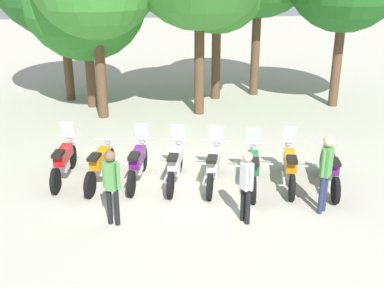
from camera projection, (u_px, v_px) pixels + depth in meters
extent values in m
plane|color=#ADA899|center=(194.00, 184.00, 11.95)|extent=(80.00, 80.00, 0.00)
cylinder|color=black|center=(72.00, 157.00, 12.82)|extent=(0.18, 0.65, 0.64)
cylinder|color=black|center=(55.00, 181.00, 11.37)|extent=(0.18, 0.65, 0.64)
cube|color=silver|center=(71.00, 145.00, 12.70)|extent=(0.16, 0.37, 0.04)
cube|color=red|center=(63.00, 155.00, 12.02)|extent=(0.38, 0.98, 0.30)
cube|color=silver|center=(64.00, 165.00, 12.06)|extent=(0.27, 0.42, 0.24)
cube|color=black|center=(58.00, 154.00, 11.57)|extent=(0.29, 0.47, 0.08)
cylinder|color=silver|center=(70.00, 147.00, 12.62)|extent=(0.08, 0.23, 0.64)
cylinder|color=silver|center=(68.00, 136.00, 12.42)|extent=(0.62, 0.11, 0.04)
sphere|color=silver|center=(69.00, 139.00, 12.58)|extent=(0.18, 0.18, 0.16)
cylinder|color=silver|center=(54.00, 172.00, 11.81)|extent=(0.16, 0.70, 0.07)
cube|color=silver|center=(68.00, 129.00, 12.40)|extent=(0.37, 0.18, 0.39)
cylinder|color=black|center=(109.00, 160.00, 12.61)|extent=(0.25, 0.65, 0.64)
cylinder|color=black|center=(90.00, 185.00, 11.18)|extent=(0.25, 0.65, 0.64)
cube|color=silver|center=(109.00, 148.00, 12.49)|extent=(0.20, 0.38, 0.04)
cube|color=orange|center=(100.00, 158.00, 11.82)|extent=(0.48, 0.98, 0.30)
cube|color=silver|center=(100.00, 169.00, 11.87)|extent=(0.31, 0.44, 0.24)
cube|color=black|center=(94.00, 157.00, 11.38)|extent=(0.34, 0.49, 0.08)
cylinder|color=silver|center=(108.00, 150.00, 12.42)|extent=(0.10, 0.23, 0.64)
cylinder|color=silver|center=(106.00, 139.00, 12.22)|extent=(0.61, 0.19, 0.04)
sphere|color=silver|center=(108.00, 142.00, 12.38)|extent=(0.19, 0.19, 0.16)
cylinder|color=silver|center=(90.00, 175.00, 11.63)|extent=(0.24, 0.70, 0.07)
cylinder|color=black|center=(143.00, 159.00, 12.68)|extent=(0.23, 0.65, 0.64)
cylinder|color=black|center=(131.00, 184.00, 11.23)|extent=(0.23, 0.65, 0.64)
cube|color=silver|center=(143.00, 147.00, 12.55)|extent=(0.19, 0.38, 0.04)
cube|color=#59196B|center=(138.00, 157.00, 11.88)|extent=(0.44, 0.98, 0.30)
cube|color=silver|center=(138.00, 168.00, 11.93)|extent=(0.30, 0.44, 0.24)
cube|color=black|center=(134.00, 156.00, 11.44)|extent=(0.32, 0.48, 0.08)
cylinder|color=silver|center=(142.00, 149.00, 12.48)|extent=(0.09, 0.23, 0.64)
cylinder|color=silver|center=(141.00, 138.00, 12.28)|extent=(0.61, 0.16, 0.04)
sphere|color=silver|center=(142.00, 141.00, 12.44)|extent=(0.19, 0.19, 0.16)
cylinder|color=silver|center=(129.00, 174.00, 11.68)|extent=(0.21, 0.70, 0.07)
cube|color=silver|center=(141.00, 130.00, 12.26)|extent=(0.38, 0.20, 0.39)
cylinder|color=black|center=(179.00, 160.00, 12.59)|extent=(0.24, 0.65, 0.64)
cylinder|color=black|center=(170.00, 185.00, 11.16)|extent=(0.24, 0.65, 0.64)
cube|color=silver|center=(179.00, 148.00, 12.47)|extent=(0.20, 0.38, 0.04)
cube|color=silver|center=(175.00, 158.00, 11.80)|extent=(0.46, 0.98, 0.30)
cube|color=silver|center=(175.00, 169.00, 11.85)|extent=(0.30, 0.44, 0.24)
cube|color=black|center=(173.00, 157.00, 11.36)|extent=(0.33, 0.48, 0.08)
cylinder|color=silver|center=(179.00, 150.00, 12.40)|extent=(0.10, 0.23, 0.64)
cylinder|color=silver|center=(178.00, 140.00, 12.19)|extent=(0.61, 0.17, 0.04)
sphere|color=silver|center=(179.00, 142.00, 12.36)|extent=(0.19, 0.19, 0.16)
cylinder|color=silver|center=(167.00, 176.00, 11.61)|extent=(0.22, 0.70, 0.07)
cube|color=silver|center=(178.00, 132.00, 12.18)|extent=(0.38, 0.21, 0.39)
cylinder|color=black|center=(216.00, 161.00, 12.50)|extent=(0.26, 0.64, 0.64)
cylinder|color=black|center=(210.00, 187.00, 11.07)|extent=(0.26, 0.64, 0.64)
cube|color=silver|center=(217.00, 150.00, 12.38)|extent=(0.21, 0.38, 0.04)
cube|color=silver|center=(214.00, 160.00, 11.71)|extent=(0.49, 0.98, 0.30)
cube|color=silver|center=(213.00, 170.00, 11.76)|extent=(0.31, 0.44, 0.24)
cube|color=black|center=(212.00, 159.00, 11.27)|extent=(0.34, 0.49, 0.08)
cylinder|color=silver|center=(216.00, 152.00, 12.31)|extent=(0.11, 0.23, 0.64)
cylinder|color=silver|center=(216.00, 141.00, 12.10)|extent=(0.61, 0.19, 0.04)
sphere|color=silver|center=(217.00, 143.00, 12.27)|extent=(0.20, 0.20, 0.16)
cylinder|color=silver|center=(206.00, 177.00, 11.53)|extent=(0.25, 0.69, 0.07)
cube|color=silver|center=(217.00, 133.00, 12.09)|extent=(0.38, 0.22, 0.39)
cylinder|color=black|center=(252.00, 164.00, 12.35)|extent=(0.22, 0.65, 0.64)
cylinder|color=black|center=(254.00, 190.00, 10.91)|extent=(0.22, 0.65, 0.64)
cube|color=silver|center=(252.00, 152.00, 12.23)|extent=(0.19, 0.38, 0.04)
cube|color=#1E6033|center=(253.00, 162.00, 11.55)|extent=(0.44, 0.98, 0.30)
cube|color=silver|center=(253.00, 173.00, 11.60)|extent=(0.29, 0.44, 0.24)
cube|color=black|center=(254.00, 162.00, 11.11)|extent=(0.32, 0.48, 0.08)
cylinder|color=silver|center=(252.00, 154.00, 12.16)|extent=(0.09, 0.23, 0.64)
cylinder|color=silver|center=(253.00, 143.00, 11.95)|extent=(0.61, 0.16, 0.04)
sphere|color=silver|center=(253.00, 146.00, 12.12)|extent=(0.19, 0.19, 0.16)
cylinder|color=silver|center=(246.00, 180.00, 11.36)|extent=(0.21, 0.70, 0.07)
cube|color=silver|center=(253.00, 135.00, 11.94)|extent=(0.38, 0.20, 0.39)
cylinder|color=black|center=(287.00, 162.00, 12.48)|extent=(0.24, 0.65, 0.64)
cylinder|color=black|center=(292.00, 188.00, 11.04)|extent=(0.24, 0.65, 0.64)
cube|color=silver|center=(288.00, 150.00, 12.36)|extent=(0.20, 0.38, 0.04)
cube|color=orange|center=(290.00, 160.00, 11.68)|extent=(0.46, 0.98, 0.30)
cube|color=silver|center=(289.00, 171.00, 11.73)|extent=(0.30, 0.44, 0.24)
cube|color=black|center=(292.00, 159.00, 11.24)|extent=(0.33, 0.48, 0.08)
cylinder|color=silver|center=(288.00, 152.00, 12.28)|extent=(0.10, 0.23, 0.64)
cylinder|color=silver|center=(289.00, 141.00, 12.08)|extent=(0.61, 0.17, 0.04)
sphere|color=silver|center=(288.00, 144.00, 12.24)|extent=(0.19, 0.19, 0.16)
cylinder|color=silver|center=(284.00, 178.00, 11.49)|extent=(0.22, 0.70, 0.07)
cube|color=silver|center=(290.00, 133.00, 12.06)|extent=(0.38, 0.21, 0.39)
cylinder|color=black|center=(324.00, 164.00, 12.35)|extent=(0.22, 0.65, 0.64)
cylinder|color=black|center=(336.00, 190.00, 10.90)|extent=(0.22, 0.65, 0.64)
cube|color=silver|center=(325.00, 152.00, 12.23)|extent=(0.19, 0.38, 0.04)
cube|color=#59196B|center=(330.00, 162.00, 11.55)|extent=(0.44, 0.98, 0.30)
cube|color=silver|center=(330.00, 173.00, 11.60)|extent=(0.29, 0.43, 0.24)
cube|color=black|center=(334.00, 162.00, 11.11)|extent=(0.32, 0.48, 0.08)
cylinder|color=silver|center=(325.00, 154.00, 12.15)|extent=(0.09, 0.23, 0.64)
cylinder|color=silver|center=(327.00, 143.00, 11.95)|extent=(0.62, 0.15, 0.04)
sphere|color=silver|center=(326.00, 146.00, 12.11)|extent=(0.19, 0.19, 0.16)
cylinder|color=silver|center=(325.00, 181.00, 11.35)|extent=(0.20, 0.70, 0.07)
cylinder|color=#232D4C|center=(321.00, 196.00, 10.39)|extent=(0.16, 0.16, 0.89)
cylinder|color=#232D4C|center=(325.00, 193.00, 10.51)|extent=(0.16, 0.16, 0.89)
cube|color=#4C8C47|center=(327.00, 162.00, 10.17)|extent=(0.30, 0.30, 0.67)
cylinder|color=#4C8C47|center=(323.00, 164.00, 10.05)|extent=(0.11, 0.11, 0.63)
cylinder|color=#4C8C47|center=(330.00, 159.00, 10.28)|extent=(0.11, 0.11, 0.63)
sphere|color=#DBAD89|center=(329.00, 141.00, 10.00)|extent=(0.34, 0.34, 0.24)
cylinder|color=black|center=(117.00, 208.00, 9.94)|extent=(0.15, 0.15, 0.82)
cylinder|color=black|center=(110.00, 206.00, 9.99)|extent=(0.15, 0.15, 0.82)
cube|color=#4C8C47|center=(111.00, 176.00, 9.71)|extent=(0.28, 0.27, 0.62)
cylinder|color=#4C8C47|center=(118.00, 176.00, 9.66)|extent=(0.11, 0.11, 0.59)
cylinder|color=#4C8C47|center=(104.00, 174.00, 9.75)|extent=(0.11, 0.11, 0.59)
sphere|color=brown|center=(110.00, 156.00, 9.55)|extent=(0.29, 0.29, 0.22)
cylinder|color=black|center=(248.00, 207.00, 9.99)|extent=(0.15, 0.15, 0.79)
cylinder|color=black|center=(243.00, 204.00, 10.13)|extent=(0.15, 0.15, 0.79)
cube|color=silver|center=(247.00, 176.00, 9.81)|extent=(0.27, 0.28, 0.60)
cylinder|color=silver|center=(251.00, 178.00, 9.68)|extent=(0.11, 0.11, 0.57)
cylinder|color=silver|center=(242.00, 173.00, 9.93)|extent=(0.11, 0.11, 0.57)
sphere|color=#DBAD89|center=(248.00, 157.00, 9.65)|extent=(0.29, 0.29, 0.21)
cylinder|color=brown|center=(68.00, 60.00, 18.85)|extent=(0.36, 0.36, 3.28)
cylinder|color=brown|center=(91.00, 75.00, 18.04)|extent=(0.36, 0.36, 2.51)
cylinder|color=brown|center=(101.00, 70.00, 16.58)|extent=(0.36, 0.36, 3.44)
cylinder|color=brown|center=(199.00, 63.00, 16.94)|extent=(0.36, 0.36, 3.79)
cylinder|color=brown|center=(216.00, 59.00, 19.02)|extent=(0.36, 0.36, 3.26)
cylinder|color=brown|center=(255.00, 49.00, 19.51)|extent=(0.36, 0.36, 3.90)
cylinder|color=brown|center=(337.00, 62.00, 17.97)|extent=(0.36, 0.36, 3.49)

